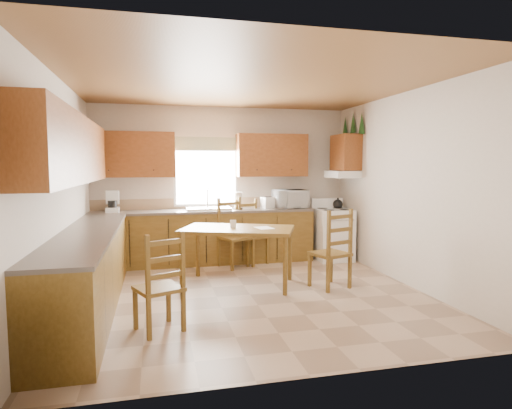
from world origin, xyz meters
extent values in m
plane|color=#9F836B|center=(0.00, 0.00, 0.00)|extent=(4.50, 4.50, 0.00)
plane|color=brown|center=(0.00, 0.00, 2.70)|extent=(4.50, 4.50, 0.00)
plane|color=beige|center=(-2.25, 0.00, 1.35)|extent=(4.50, 4.50, 0.00)
plane|color=beige|center=(2.25, 0.00, 1.35)|extent=(4.50, 4.50, 0.00)
plane|color=beige|center=(0.00, 2.25, 1.35)|extent=(4.50, 4.50, 0.00)
plane|color=beige|center=(0.00, -2.25, 1.35)|extent=(4.50, 4.50, 0.00)
cube|color=brown|center=(-0.38, 1.95, 0.44)|extent=(3.75, 0.60, 0.88)
cube|color=brown|center=(-1.95, -0.15, 0.44)|extent=(0.60, 3.60, 0.88)
cube|color=#554B45|center=(-0.38, 1.95, 0.90)|extent=(3.75, 0.63, 0.04)
cube|color=#554B45|center=(-1.95, -0.15, 0.90)|extent=(0.63, 3.60, 0.04)
cube|color=#957A5A|center=(-0.38, 2.24, 1.01)|extent=(3.75, 0.01, 0.18)
cube|color=brown|center=(-1.55, 2.08, 1.85)|extent=(1.41, 0.33, 0.75)
cube|color=brown|center=(0.86, 2.08, 1.85)|extent=(1.25, 0.33, 0.75)
cube|color=brown|center=(-2.08, -0.15, 1.85)|extent=(0.33, 3.60, 0.75)
cube|color=brown|center=(2.08, 1.65, 1.90)|extent=(0.33, 0.62, 0.62)
cube|color=white|center=(2.03, 1.65, 1.52)|extent=(0.44, 0.62, 0.12)
cube|color=white|center=(-0.30, 2.22, 1.55)|extent=(1.13, 0.02, 1.18)
cube|color=white|center=(-0.30, 2.21, 1.55)|extent=(1.05, 0.01, 1.10)
cube|color=#475F37|center=(-0.30, 2.19, 2.05)|extent=(1.19, 0.01, 0.24)
cube|color=silver|center=(-0.30, 1.95, 0.94)|extent=(0.75, 0.45, 0.04)
cone|color=#1B441A|center=(2.21, 1.33, 2.38)|extent=(0.22, 0.22, 0.36)
cone|color=#1B441A|center=(2.21, 1.65, 2.42)|extent=(0.22, 0.22, 0.36)
cone|color=#1B441A|center=(2.21, 1.97, 2.38)|extent=(0.22, 0.22, 0.36)
cube|color=white|center=(1.88, 1.68, 0.44)|extent=(0.62, 0.64, 0.89)
cube|color=white|center=(-1.86, 1.93, 1.08)|extent=(0.24, 0.27, 0.32)
cylinder|color=white|center=(0.21, 1.94, 1.07)|extent=(0.15, 0.15, 0.29)
cube|color=white|center=(0.76, 1.94, 1.02)|extent=(0.29, 0.24, 0.20)
imported|color=white|center=(1.16, 1.92, 1.08)|extent=(0.57, 0.43, 0.32)
cube|color=brown|center=(-0.07, 0.48, 0.41)|extent=(1.73, 1.38, 0.81)
cube|color=brown|center=(-1.16, -0.97, 0.51)|extent=(0.55, 0.54, 1.02)
cube|color=brown|center=(1.14, 0.07, 0.54)|extent=(0.57, 0.56, 1.09)
cube|color=brown|center=(0.10, 1.55, 0.56)|extent=(0.62, 0.61, 1.13)
cube|color=brown|center=(0.42, 1.74, 0.54)|extent=(0.57, 0.56, 1.08)
cube|color=white|center=(0.29, 0.39, 0.81)|extent=(0.26, 0.31, 0.00)
cube|color=white|center=(-0.13, 0.51, 0.87)|extent=(0.08, 0.04, 0.11)
camera|label=1|loc=(-1.17, -5.31, 1.69)|focal=30.00mm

